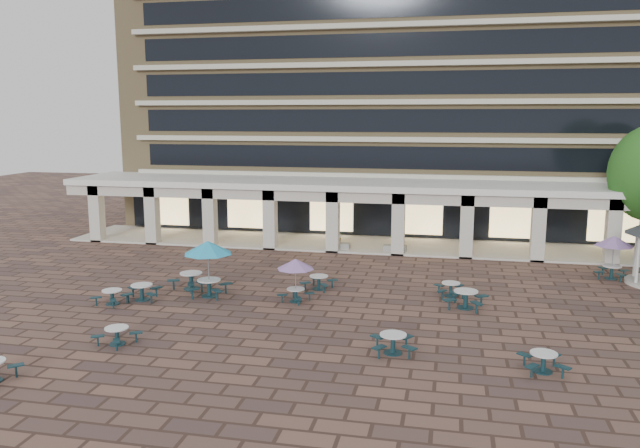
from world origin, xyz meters
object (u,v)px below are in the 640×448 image
(picnic_table_2, at_px, (393,342))
(planter_left, at_px, (338,243))
(planter_right, at_px, (395,244))
(picnic_table_1, at_px, (117,334))

(picnic_table_2, relative_size, planter_left, 1.26)
(picnic_table_2, height_order, planter_right, planter_right)
(planter_right, bearing_deg, planter_left, -180.00)
(picnic_table_2, bearing_deg, picnic_table_1, 176.99)
(picnic_table_1, bearing_deg, planter_left, 91.07)
(picnic_table_1, bearing_deg, planter_right, 81.16)
(planter_right, bearing_deg, picnic_table_1, -115.86)
(picnic_table_2, height_order, planter_left, planter_left)
(picnic_table_1, height_order, planter_right, planter_right)
(picnic_table_1, xyz_separation_m, picnic_table_2, (10.56, 1.28, 0.04))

